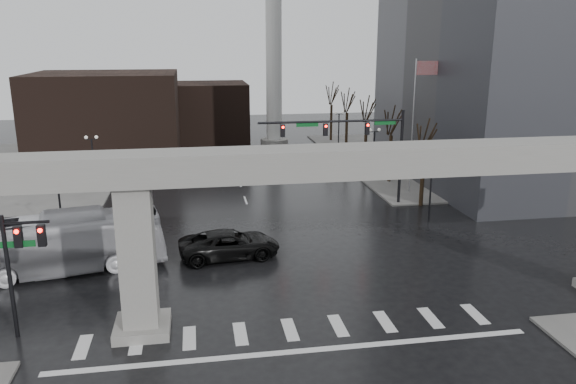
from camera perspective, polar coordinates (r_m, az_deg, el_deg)
The scene contains 22 objects.
ground at distance 28.79m, azimuth -0.15°, elevation -12.85°, with size 160.00×160.00×0.00m, color black.
sidewalk_ne at distance 69.42m, azimuth 16.44°, elevation 3.37°, with size 28.00×36.00×0.15m, color slate.
elevated_guideway at distance 26.50m, azimuth 2.54°, elevation 0.63°, with size 48.00×2.60×8.70m.
building_far_left at distance 68.33m, azimuth -17.90°, elevation 7.27°, with size 16.00×14.00×10.00m, color black.
building_far_mid at distance 77.69m, azimuth -7.96°, elevation 7.98°, with size 10.00×10.00×8.00m, color black.
smokestack at distance 71.79m, azimuth -1.46°, elevation 15.02°, with size 3.60×3.60×30.00m.
signal_mast_arm at distance 46.44m, azimuth 7.07°, elevation 5.51°, with size 12.12×0.43×8.00m.
signal_left_pole at distance 28.45m, azimuth -25.62°, elevation -5.80°, with size 2.30×0.30×6.00m.
flagpole_assembly at distance 51.28m, azimuth 12.94°, elevation 8.07°, with size 2.06×0.12×12.00m.
lamp_right_0 at distance 44.03m, azimuth 14.37°, elevation 1.49°, with size 1.22×0.32×5.11m.
lamp_right_1 at distance 56.82m, azimuth 8.74°, elevation 4.80°, with size 1.22×0.32×5.11m.
lamp_right_2 at distance 70.08m, azimuth 5.19°, elevation 6.86°, with size 1.22×0.32×5.11m.
lamp_left_0 at distance 41.42m, azimuth -22.28°, elevation -0.03°, with size 1.22×0.32×5.11m.
lamp_left_1 at distance 54.82m, azimuth -19.23°, elevation 3.75°, with size 1.22×0.32×5.11m.
lamp_left_2 at distance 68.47m, azimuth -17.38°, elevation 6.04°, with size 1.22×0.32×5.11m.
tree_right_0 at distance 48.17m, azimuth 13.55°, elevation 1.86°, with size 1.09×1.58×7.50m.
tree_right_1 at distance 55.43m, azimuth 10.37°, elevation 3.82°, with size 1.09×1.61×7.67m.
tree_right_2 at distance 62.87m, azimuth 7.92°, elevation 5.31°, with size 1.10×1.63×7.85m.
tree_right_3 at distance 70.43m, azimuth 5.99°, elevation 6.47°, with size 1.11×1.66×8.02m.
tree_right_4 at distance 78.08m, azimuth 4.43°, elevation 7.41°, with size 1.12×1.69×8.19m.
pickup_truck at distance 36.26m, azimuth -5.96°, elevation -5.31°, with size 2.96×6.41×1.78m, color black.
city_bus at distance 36.25m, azimuth -22.84°, elevation -4.92°, with size 3.05×13.02×3.63m, color #BCBBC1.
Camera 1 is at (-4.13, -25.08, 13.52)m, focal length 35.00 mm.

